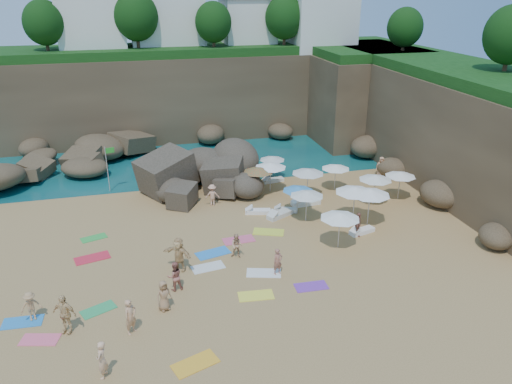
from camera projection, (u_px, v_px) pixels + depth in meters
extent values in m
plane|color=tan|center=(236.00, 245.00, 29.71)|extent=(120.00, 120.00, 0.00)
plane|color=#0C4751|center=(180.00, 121.00, 56.50)|extent=(120.00, 120.00, 0.00)
cube|color=brown|center=(202.00, 93.00, 50.95)|extent=(44.00, 8.00, 8.00)
cube|color=brown|center=(447.00, 125.00, 39.67)|extent=(8.00, 30.00, 8.00)
cube|color=brown|center=(359.00, 96.00, 49.93)|extent=(10.00, 12.00, 8.00)
cube|color=white|center=(93.00, 25.00, 46.93)|extent=(6.00, 5.00, 5.50)
cube|color=white|center=(166.00, 18.00, 49.24)|extent=(7.00, 6.00, 6.50)
cube|color=white|center=(247.00, 25.00, 50.47)|extent=(5.00, 5.00, 5.00)
cube|color=white|center=(320.00, 20.00, 50.10)|extent=(6.00, 6.00, 6.00)
sphere|color=#11380F|center=(44.00, 22.00, 44.06)|extent=(3.60, 3.60, 3.60)
sphere|color=#11380F|center=(136.00, 16.00, 45.74)|extent=(4.05, 4.05, 4.05)
sphere|color=#11380F|center=(213.00, 22.00, 46.67)|extent=(3.42, 3.42, 3.42)
sphere|color=#11380F|center=(285.00, 17.00, 48.15)|extent=(3.78, 3.78, 3.78)
sphere|color=#11380F|center=(405.00, 27.00, 44.18)|extent=(3.15, 3.15, 3.15)
sphere|color=#11380F|center=(511.00, 35.00, 33.54)|extent=(3.60, 3.60, 3.60)
cylinder|color=white|center=(2.00, 103.00, 51.21)|extent=(0.10, 0.10, 6.00)
cylinder|color=white|center=(18.00, 103.00, 51.55)|extent=(0.10, 0.10, 6.00)
cylinder|color=white|center=(34.00, 102.00, 51.90)|extent=(0.10, 0.10, 6.00)
cylinder|color=silver|center=(107.00, 170.00, 36.71)|extent=(0.07, 0.07, 3.47)
cube|color=green|center=(110.00, 150.00, 36.22)|extent=(0.59, 0.21, 0.39)
cylinder|color=silver|center=(272.00, 168.00, 39.41)|extent=(0.05, 0.05, 1.79)
cone|color=silver|center=(272.00, 158.00, 39.08)|extent=(2.01, 2.01, 0.31)
cylinder|color=silver|center=(307.00, 184.00, 35.93)|extent=(0.06, 0.06, 2.08)
cone|color=silver|center=(308.00, 171.00, 35.55)|extent=(2.33, 2.33, 0.35)
cylinder|color=silver|center=(335.00, 178.00, 37.32)|extent=(0.06, 0.06, 1.89)
cone|color=white|center=(336.00, 167.00, 36.97)|extent=(2.12, 2.12, 0.32)
cylinder|color=silver|center=(374.00, 190.00, 34.84)|extent=(0.06, 0.06, 2.06)
cone|color=silver|center=(376.00, 177.00, 34.46)|extent=(2.31, 2.31, 0.35)
cylinder|color=silver|center=(399.00, 186.00, 35.74)|extent=(0.06, 0.06, 1.94)
cone|color=white|center=(400.00, 174.00, 35.38)|extent=(2.18, 2.18, 0.33)
cylinder|color=silver|center=(270.00, 178.00, 36.99)|extent=(0.06, 0.06, 2.12)
cone|color=white|center=(270.00, 165.00, 36.60)|extent=(2.38, 2.38, 0.36)
cylinder|color=silver|center=(258.00, 182.00, 36.41)|extent=(0.06, 0.06, 2.01)
cone|color=red|center=(259.00, 170.00, 36.04)|extent=(2.26, 2.26, 0.34)
cylinder|color=silver|center=(354.00, 205.00, 32.25)|extent=(0.07, 0.07, 2.29)
cone|color=white|center=(355.00, 190.00, 31.83)|extent=(2.57, 2.57, 0.39)
cylinder|color=silver|center=(369.00, 208.00, 31.89)|extent=(0.07, 0.07, 2.30)
cone|color=white|center=(370.00, 192.00, 31.46)|extent=(2.58, 2.58, 0.39)
cylinder|color=silver|center=(306.00, 207.00, 32.43)|extent=(0.06, 0.06, 1.97)
cone|color=silver|center=(307.00, 193.00, 32.06)|extent=(2.21, 2.21, 0.34)
cylinder|color=silver|center=(298.00, 201.00, 33.47)|extent=(0.05, 0.05, 1.85)
cone|color=#3A8AC8|center=(298.00, 188.00, 33.13)|extent=(2.08, 2.08, 0.32)
cylinder|color=silver|center=(339.00, 231.00, 29.10)|extent=(0.06, 0.06, 2.09)
cone|color=white|center=(340.00, 216.00, 28.71)|extent=(2.35, 2.35, 0.36)
cube|color=white|center=(273.00, 180.00, 39.09)|extent=(1.81, 0.87, 0.27)
cube|color=white|center=(258.00, 211.00, 33.76)|extent=(1.80, 0.97, 0.27)
cube|color=silver|center=(280.00, 215.00, 33.26)|extent=(1.98, 1.46, 0.30)
cube|color=silver|center=(285.00, 210.00, 34.03)|extent=(1.62, 1.03, 0.24)
cube|color=white|center=(306.00, 203.00, 35.06)|extent=(2.11, 0.88, 0.32)
cube|color=white|center=(362.00, 231.00, 31.08)|extent=(1.77, 1.00, 0.26)
cube|color=#2782D1|center=(23.00, 322.00, 22.92)|extent=(1.83, 0.99, 0.03)
cube|color=#FA617F|center=(40.00, 340.00, 21.79)|extent=(1.79, 1.21, 0.03)
cube|color=#FAAC27|center=(195.00, 364.00, 20.42)|extent=(2.08, 1.51, 0.03)
cube|color=#2DA058|center=(98.00, 310.00, 23.80)|extent=(1.81, 1.40, 0.03)
cube|color=#FFF243|center=(256.00, 296.00, 24.87)|extent=(1.83, 1.04, 0.03)
cube|color=silver|center=(208.00, 267.00, 27.35)|extent=(1.90, 1.15, 0.03)
cube|color=purple|center=(311.00, 286.00, 25.62)|extent=(1.72, 0.90, 0.03)
cube|color=red|center=(92.00, 258.00, 28.27)|extent=(2.09, 1.39, 0.03)
cube|color=#2984DF|center=(213.00, 253.00, 28.78)|extent=(2.11, 1.40, 0.03)
cube|color=#E6597C|center=(239.00, 240.00, 30.25)|extent=(1.95, 1.06, 0.03)
cube|color=green|center=(94.00, 238.00, 30.50)|extent=(1.68, 1.19, 0.03)
cube|color=#D5E03B|center=(269.00, 232.00, 31.23)|extent=(2.14, 1.60, 0.03)
cube|color=white|center=(264.00, 273.00, 26.80)|extent=(2.02, 1.40, 0.03)
imported|color=tan|center=(131.00, 317.00, 21.94)|extent=(0.73, 0.73, 1.71)
imported|color=#B06758|center=(175.00, 276.00, 25.07)|extent=(0.85, 0.71, 1.60)
imported|color=#E3A481|center=(212.00, 195.00, 34.74)|extent=(1.04, 0.52, 1.55)
imported|color=#965B4B|center=(358.00, 224.00, 30.47)|extent=(0.79, 0.99, 1.58)
imported|color=tan|center=(381.00, 167.00, 40.00)|extent=(0.89, 0.68, 1.63)
imported|color=#A58152|center=(176.00, 170.00, 39.11)|extent=(1.70, 1.25, 1.81)
imported|color=#EDB587|center=(102.00, 360.00, 19.45)|extent=(0.57, 0.70, 1.67)
imported|color=tan|center=(33.00, 317.00, 23.01)|extent=(1.30, 1.66, 0.39)
imported|color=#E3BD81|center=(67.00, 328.00, 22.21)|extent=(1.84, 2.19, 0.46)
imported|color=#A87B54|center=(165.00, 306.00, 23.74)|extent=(1.30, 1.71, 0.41)
imported|color=#DBAF73|center=(180.00, 266.00, 27.04)|extent=(2.58, 2.59, 0.51)
imported|color=#A66753|center=(278.00, 271.00, 26.68)|extent=(0.90, 1.55, 0.35)
imported|color=tan|center=(237.00, 253.00, 28.29)|extent=(1.19, 1.57, 0.53)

